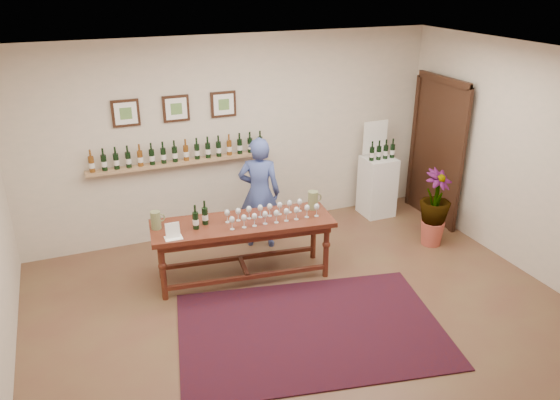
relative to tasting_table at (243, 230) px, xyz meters
name	(u,v)px	position (x,y,z in m)	size (l,w,h in m)	color
ground	(307,316)	(0.38, -1.07, -0.66)	(6.00, 6.00, 0.00)	brown
room_shell	(386,151)	(2.49, 0.79, 0.46)	(6.00, 6.00, 6.00)	beige
rug	(311,329)	(0.31, -1.31, -0.65)	(2.81, 1.87, 0.01)	#4D0F0D
tasting_table	(243,230)	(0.00, 0.00, 0.00)	(2.26, 0.96, 0.78)	#4B2212
table_glasses	(268,213)	(0.30, -0.08, 0.20)	(1.24, 0.29, 0.17)	silver
table_bottles	(200,214)	(-0.50, 0.05, 0.28)	(0.31, 0.17, 0.33)	black
pitcher_left	(156,220)	(-1.00, 0.19, 0.22)	(0.14, 0.14, 0.22)	olive
pitcher_right	(313,200)	(0.94, 0.01, 0.23)	(0.15, 0.15, 0.23)	olive
menu_card	(173,230)	(-0.86, -0.11, 0.21)	(0.20, 0.14, 0.18)	white
display_pedestal	(377,186)	(2.55, 1.05, -0.20)	(0.46, 0.46, 0.92)	white
pedestal_bottles	(382,149)	(2.56, 0.99, 0.42)	(0.31, 0.08, 0.31)	black
info_sign	(375,137)	(2.56, 1.22, 0.54)	(0.41, 0.02, 0.56)	white
potted_plant	(435,208)	(2.73, -0.15, -0.11)	(0.62, 0.62, 0.94)	#AF4A3A
person	(259,193)	(0.50, 0.75, 0.12)	(0.57, 0.37, 1.56)	#3E4E92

